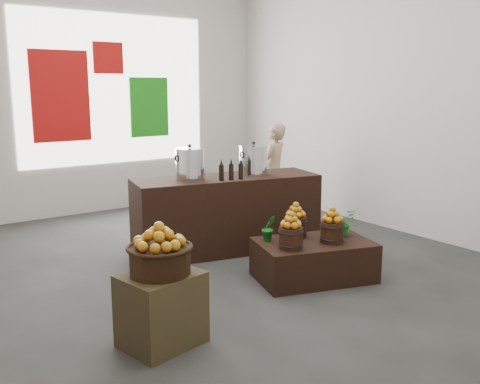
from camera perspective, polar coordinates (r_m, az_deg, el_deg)
ground at (r=6.26m, az=-2.48°, el=-7.94°), size 7.00×7.00×0.00m
back_wall at (r=9.05m, az=-15.01°, el=10.51°), size 6.00×0.04×4.00m
back_opening at (r=9.14m, az=-13.18°, el=10.60°), size 3.20×0.02×2.40m
deco_red_left at (r=8.83m, az=-18.60°, el=9.66°), size 0.90×0.04×1.40m
deco_green_right at (r=9.39m, az=-9.66°, el=8.91°), size 0.70×0.04×1.00m
deco_red_upper at (r=9.11m, az=-13.90°, el=13.72°), size 0.50×0.04×0.50m
crate at (r=4.42m, az=-8.38°, el=-12.27°), size 0.68×0.60×0.60m
wicker_basket at (r=4.27m, az=-8.54°, el=-7.25°), size 0.48×0.48×0.22m
apples_in_basket at (r=4.21m, az=-8.62°, el=-4.56°), size 0.37×0.37×0.20m
display_table at (r=5.86m, az=7.86°, el=-7.20°), size 1.38×1.08×0.42m
apple_bucket_front_left at (r=5.48m, az=5.44°, el=-4.92°), size 0.24×0.24×0.22m
apples_in_bucket_front_left at (r=5.43m, az=5.48°, el=-2.95°), size 0.18×0.18×0.16m
apple_bucket_front_right at (r=5.76m, az=9.77°, el=-4.24°), size 0.24×0.24×0.22m
apples_in_bucket_front_right at (r=5.71m, az=9.84°, el=-2.37°), size 0.18×0.18×0.16m
apple_bucket_rear at (r=5.91m, az=5.93°, el=-3.72°), size 0.24×0.24×0.22m
apples_in_bucket_rear at (r=5.87m, az=5.97°, el=-1.89°), size 0.18×0.18×0.16m
herb_garnish_right at (r=6.04m, az=10.89°, el=-3.18°), size 0.29×0.25×0.30m
herb_garnish_left at (r=5.73m, az=3.09°, el=-3.86°), size 0.17×0.15×0.28m
counter at (r=6.74m, az=-1.43°, el=-2.32°), size 2.42×1.22×0.95m
stock_pot_left at (r=6.46m, az=-5.36°, el=2.93°), size 0.36×0.36×0.36m
stock_pot_center at (r=6.77m, az=1.44°, el=3.34°), size 0.36×0.36×0.36m
oil_cruets at (r=6.42m, az=-0.69°, el=2.49°), size 0.26×0.12×0.26m
shopper at (r=8.38m, az=3.62°, el=2.24°), size 0.64×0.55×1.49m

